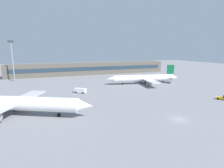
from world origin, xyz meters
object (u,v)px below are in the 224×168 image
service_van_white (80,90)px  floodlight_tower_west (12,58)px  airplane_mid (143,78)px  baggage_tug_yellow (223,98)px  airplane_near (14,103)px

service_van_white → floodlight_tower_west: (-32.45, 44.69, 13.08)m
airplane_mid → service_van_white: airplane_mid is taller
airplane_mid → floodlight_tower_west: 79.18m
baggage_tug_yellow → floodlight_tower_west: floodlight_tower_west is taller
airplane_near → service_van_white: (22.95, 20.20, -2.43)m
service_van_white → baggage_tug_yellow: bearing=-31.5°
baggage_tug_yellow → airplane_near: bearing=172.1°
service_van_white → floodlight_tower_west: floodlight_tower_west is taller
service_van_white → floodlight_tower_west: 56.75m
baggage_tug_yellow → airplane_mid: bearing=106.6°
airplane_near → floodlight_tower_west: size_ratio=1.77×
floodlight_tower_west → baggage_tug_yellow: bearing=-42.5°
airplane_mid → floodlight_tower_west: (-69.93, 35.48, 11.00)m
airplane_mid → airplane_near: bearing=-154.0°
baggage_tug_yellow → floodlight_tower_west: size_ratio=0.16×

